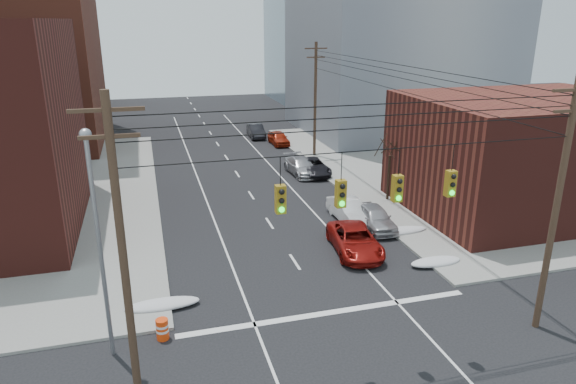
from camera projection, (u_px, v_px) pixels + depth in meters
sidewalk_ne at (519, 160)px, 49.42m from camera, size 40.00×40.00×0.15m
building_brick_far at (12, 68)px, 76.82m from camera, size 22.00×18.00×12.00m
building_office at (399, 24)px, 59.69m from camera, size 22.00×20.00×25.00m
building_glass at (335, 32)px, 84.40m from camera, size 20.00×18.00×22.00m
building_storefront at (526, 154)px, 35.82m from camera, size 16.00×12.00×8.00m
utility_pole_left at (123, 252)px, 16.59m from camera, size 2.20×0.28×11.00m
utility_pole_right at (557, 204)px, 20.95m from camera, size 2.20×0.28×11.00m
utility_pole_far at (315, 98)px, 49.24m from camera, size 2.20×0.28×11.00m
traffic_signals at (370, 189)px, 18.33m from camera, size 17.00×0.42×2.02m
street_light at (97, 228)px, 19.15m from camera, size 0.44×0.44×9.32m
bare_tree at (389, 171)px, 37.85m from camera, size 2.09×2.20×4.93m
snow_nw at (162, 304)px, 24.13m from camera, size 3.50×1.08×0.42m
snow_ne at (436, 262)px, 28.38m from camera, size 3.00×1.08×0.42m
snow_east_far at (398, 231)px, 32.49m from camera, size 4.00×1.08×0.42m
red_pickup at (355, 240)px, 29.86m from camera, size 3.04×5.54×1.47m
parked_car_a at (375, 217)px, 33.27m from camera, size 1.95×4.49×1.51m
parked_car_b at (349, 211)px, 34.49m from camera, size 1.70×4.58×1.49m
parked_car_c at (313, 167)px, 45.00m from camera, size 2.38×5.04×1.39m
parked_car_d at (301, 166)px, 45.00m from camera, size 2.33×5.17×1.47m
parked_car_e at (279, 138)px, 55.77m from camera, size 1.79×4.25×1.44m
parked_car_f at (256, 131)px, 59.20m from camera, size 1.74×4.59×1.49m
lot_car_a at (37, 221)px, 32.45m from camera, size 4.27×2.45×1.33m
lot_car_b at (55, 181)px, 40.56m from camera, size 5.26×3.09×1.37m
lot_car_d at (28, 188)px, 38.81m from camera, size 4.24×2.50×1.35m
construction_barrel at (162, 329)px, 21.74m from camera, size 0.57×0.57×0.94m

